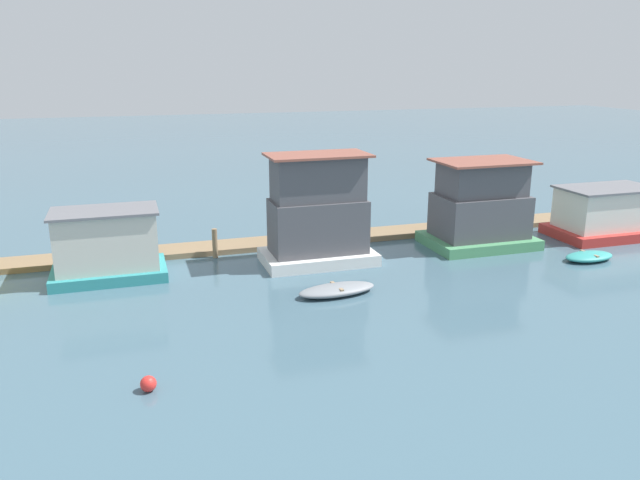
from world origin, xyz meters
name	(u,v)px	position (x,y,z in m)	size (l,w,h in m)	color
ground_plane	(314,260)	(0.00, 0.00, 0.00)	(200.00, 200.00, 0.00)	#426070
dock_walkway	(297,241)	(0.00, 3.43, 0.15)	(51.00, 2.15, 0.30)	#846B4C
houseboat_teal	(107,246)	(-10.30, 0.37, 1.61)	(5.34, 3.36, 3.39)	teal
houseboat_white	(318,214)	(0.09, -0.34, 2.58)	(5.77, 3.43, 5.70)	white
houseboat_green	(480,208)	(9.77, -0.06, 2.18)	(5.90, 4.19, 4.89)	#4C9360
houseboat_red	(606,213)	(18.06, -0.57, 1.40)	(6.31, 3.97, 3.00)	red
dinghy_grey	(337,290)	(-0.50, -5.14, 0.24)	(3.76, 1.76, 0.47)	gray
dinghy_teal	(589,256)	(13.88, -4.33, 0.22)	(2.91, 1.65, 0.44)	teal
mooring_post_near_left	(215,243)	(-4.92, 2.11, 0.79)	(0.28, 0.28, 1.59)	#846B4C
buoy_red	(148,384)	(-9.00, -11.48, 0.26)	(0.52, 0.52, 0.52)	red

